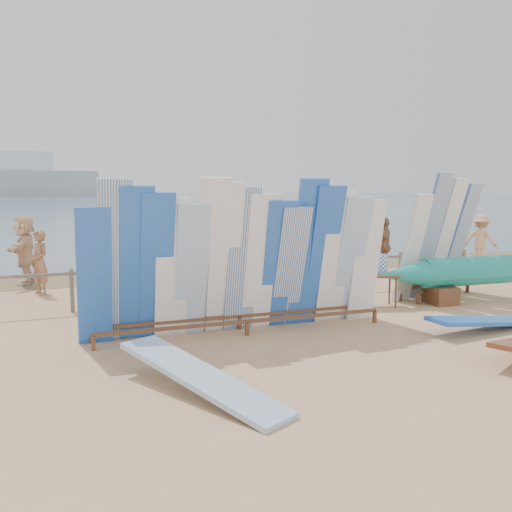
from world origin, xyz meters
name	(u,v)px	position (x,y,z in m)	size (l,w,h in m)	color
ground	(313,330)	(0.00, 0.00, 0.00)	(160.00, 160.00, 0.00)	tan
ocean	(70,199)	(0.00, 128.00, 0.00)	(320.00, 240.00, 0.02)	#415C74
wet_sand_strip	(206,272)	(0.00, 7.20, 0.00)	(40.00, 2.60, 0.01)	brown
distant_ship	(24,179)	(-12.00, 180.00, 5.31)	(45.00, 8.00, 14.00)	#999EA3
fence	(255,271)	(0.00, 3.00, 0.63)	(12.08, 0.08, 0.90)	#716855
main_surfboard_rack	(242,264)	(-1.26, 0.27, 1.22)	(5.50, 0.87, 2.71)	brown
side_surfboard_rack	(438,241)	(4.05, 1.68, 1.31)	(2.64, 1.52, 2.88)	brown
vendor_table	(377,289)	(2.15, 1.28, 0.38)	(0.99, 0.83, 1.13)	brown
flat_board_d	(492,330)	(3.01, -1.15, 0.00)	(0.56, 2.70, 0.07)	blue
flat_board_a	(201,394)	(-2.69, -2.27, 0.00)	(0.56, 2.70, 0.07)	#85ADD6
beach_chair_left	(215,284)	(-0.74, 3.74, 0.25)	(0.65, 0.66, 0.87)	red
beach_chair_right	(285,277)	(1.27, 4.18, 0.23)	(0.56, 0.58, 0.79)	red
stroller	(299,268)	(1.72, 4.27, 0.44)	(0.65, 0.86, 1.10)	red
beachgoer_1	(40,262)	(-4.64, 5.25, 0.77)	(0.56, 0.31, 1.55)	#8C6042
beachgoer_11	(25,250)	(-5.02, 6.86, 0.92)	(1.71, 0.55, 1.84)	beige
beachgoer_6	(272,258)	(0.88, 4.13, 0.76)	(0.75, 0.36, 1.53)	tan
beachgoer_2	(195,259)	(-1.15, 4.03, 0.85)	(0.83, 0.40, 1.71)	beige
beachgoer_9	(334,242)	(4.01, 6.52, 0.85)	(1.09, 0.45, 1.69)	tan
beachgoer_4	(206,250)	(-0.51, 5.33, 0.90)	(1.06, 0.46, 1.81)	#8C6042
beachgoer_3	(116,251)	(-2.77, 6.10, 0.87)	(1.13, 0.46, 1.74)	tan
beachgoer_8	(342,251)	(3.33, 4.84, 0.77)	(0.75, 0.36, 1.54)	beige
beachgoer_10	(384,246)	(4.78, 4.92, 0.84)	(0.99, 0.43, 1.69)	#8C6042
beachgoer_extra_0	(481,240)	(8.86, 5.43, 0.84)	(1.08, 0.45, 1.67)	tan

